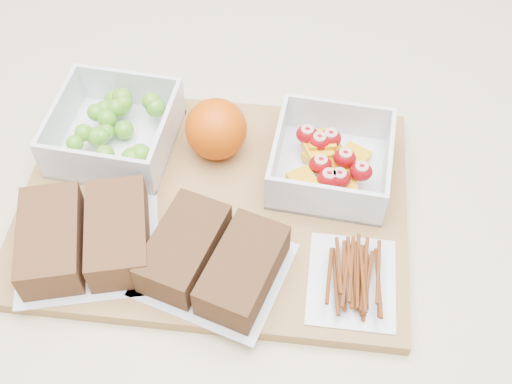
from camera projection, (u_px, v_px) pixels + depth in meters
The scene contains 8 objects.
counter at pixel (244, 366), 1.07m from camera, with size 1.20×0.90×0.90m, color beige.
cutting_board at pixel (214, 204), 0.71m from camera, with size 0.42×0.30×0.02m, color #9D7641.
grape_container at pixel (116, 129), 0.73m from camera, with size 0.13×0.13×0.06m.
fruit_container at pixel (330, 162), 0.71m from camera, with size 0.13×0.13×0.05m.
orange at pixel (216, 129), 0.72m from camera, with size 0.07×0.07×0.07m, color #D14C04.
sandwich_bag_left at pixel (85, 237), 0.65m from camera, with size 0.18×0.17×0.04m.
sandwich_bag_center at pixel (213, 260), 0.63m from camera, with size 0.16×0.15×0.04m.
pretzel_bag at pixel (353, 276), 0.63m from camera, with size 0.09×0.11×0.02m.
Camera 1 is at (0.10, -0.40, 1.48)m, focal length 45.00 mm.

